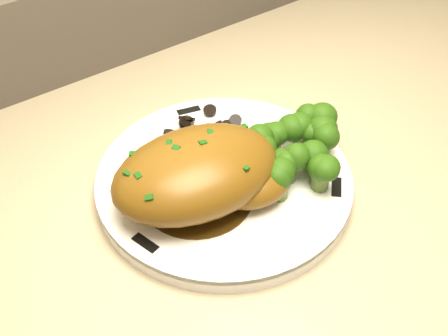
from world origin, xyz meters
TOP-DOWN VIEW (x-y plane):
  - plate at (0.31, 1.73)m, footprint 0.30×0.30m
  - rim_accent_0 at (0.34, 1.83)m, footprint 0.03×0.02m
  - rim_accent_1 at (0.21, 1.70)m, footprint 0.02×0.03m
  - rim_accent_2 at (0.39, 1.65)m, footprint 0.02×0.02m
  - gravy_pool at (0.27, 1.72)m, footprint 0.11×0.11m
  - chicken_breast at (0.28, 1.71)m, footprint 0.17×0.13m
  - mushroom_pile at (0.33, 1.78)m, footprint 0.08×0.06m
  - broccoli_florets at (0.37, 1.70)m, footprint 0.12×0.09m

SIDE VIEW (x-z plane):
  - plate at x=0.31m, z-range 0.87..0.88m
  - rim_accent_0 at x=0.34m, z-range 0.88..0.88m
  - rim_accent_1 at x=0.21m, z-range 0.88..0.88m
  - rim_accent_2 at x=0.39m, z-range 0.88..0.88m
  - gravy_pool at x=0.27m, z-range 0.88..0.88m
  - mushroom_pile at x=0.33m, z-range 0.88..0.90m
  - broccoli_florets at x=0.37m, z-range 0.88..0.92m
  - chicken_breast at x=0.28m, z-range 0.88..0.94m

